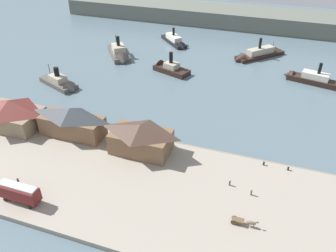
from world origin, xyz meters
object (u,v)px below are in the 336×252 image
(ferry_moored_west, at_px, (168,68))
(ferry_approaching_east, at_px, (120,54))
(ferry_shed_east_terminal, at_px, (141,138))
(ferry_departing_north, at_px, (175,41))
(mooring_post_center_east, at_px, (264,164))
(street_tram, at_px, (19,192))
(ferry_near_quay, at_px, (254,55))
(horse_cart, at_px, (243,221))
(ferry_shed_customs_shed, at_px, (11,113))
(pedestrian_standing_center, at_px, (230,183))
(ferry_shed_west_terminal, at_px, (72,121))
(pedestrian_walking_east, at_px, (18,181))
(pedestrian_near_cart, at_px, (251,192))
(ferry_mid_harbor, at_px, (62,84))
(ferry_moored_east, at_px, (309,78))
(mooring_post_west, at_px, (288,169))

(ferry_moored_west, height_order, ferry_approaching_east, ferry_approaching_east)
(ferry_shed_east_terminal, height_order, ferry_departing_north, ferry_shed_east_terminal)
(mooring_post_center_east, height_order, ferry_moored_west, ferry_moored_west)
(street_tram, relative_size, ferry_near_quay, 0.43)
(horse_cart, bearing_deg, ferry_shed_customs_shed, 167.69)
(ferry_approaching_east, bearing_deg, mooring_post_center_east, -39.37)
(street_tram, relative_size, pedestrian_standing_center, 5.99)
(street_tram, bearing_deg, ferry_shed_customs_shed, 131.93)
(ferry_departing_north, distance_m, ferry_approaching_east, 28.64)
(ferry_shed_west_terminal, distance_m, ferry_shed_east_terminal, 20.70)
(street_tram, height_order, ferry_near_quay, ferry_near_quay)
(pedestrian_walking_east, relative_size, pedestrian_near_cart, 1.10)
(ferry_approaching_east, bearing_deg, horse_cart, -49.47)
(ferry_departing_north, bearing_deg, ferry_shed_west_terminal, -92.76)
(mooring_post_center_east, distance_m, ferry_approaching_east, 84.19)
(horse_cart, bearing_deg, ferry_near_quay, 95.77)
(ferry_mid_harbor, relative_size, ferry_departing_north, 1.07)
(ferry_shed_east_terminal, bearing_deg, ferry_shed_customs_shed, -178.46)
(pedestrian_standing_center, xyz_separation_m, mooring_post_center_east, (6.66, 9.94, -0.25))
(mooring_post_center_east, relative_size, ferry_mid_harbor, 0.05)
(pedestrian_near_cart, distance_m, ferry_moored_east, 67.43)
(mooring_post_west, height_order, ferry_approaching_east, ferry_approaching_east)
(ferry_near_quay, height_order, ferry_moored_west, ferry_near_quay)
(pedestrian_standing_center, height_order, ferry_moored_east, ferry_moored_east)
(ferry_shed_west_terminal, distance_m, pedestrian_standing_center, 45.55)
(ferry_shed_customs_shed, height_order, ferry_shed_west_terminal, ferry_shed_west_terminal)
(horse_cart, distance_m, ferry_mid_harbor, 82.64)
(street_tram, xyz_separation_m, ferry_near_quay, (37.54, 101.12, -2.49))
(street_tram, xyz_separation_m, pedestrian_near_cart, (47.22, 18.17, -1.87))
(ferry_mid_harbor, bearing_deg, ferry_shed_east_terminal, -32.30)
(mooring_post_center_east, bearing_deg, mooring_post_west, 0.01)
(pedestrian_standing_center, bearing_deg, ferry_near_quay, 93.22)
(ferry_shed_west_terminal, height_order, horse_cart, ferry_shed_west_terminal)
(ferry_near_quay, bearing_deg, ferry_departing_north, 172.67)
(pedestrian_near_cart, bearing_deg, ferry_shed_west_terminal, 171.34)
(mooring_post_center_east, xyz_separation_m, ferry_approaching_east, (-65.09, 53.40, -0.10))
(ferry_shed_customs_shed, bearing_deg, street_tram, -48.07)
(ferry_shed_customs_shed, relative_size, pedestrian_standing_center, 10.82)
(street_tram, xyz_separation_m, pedestrian_walking_east, (-4.21, 4.18, -1.80))
(ferry_moored_west, height_order, ferry_departing_north, ferry_moored_west)
(horse_cart, xyz_separation_m, ferry_moored_east, (12.62, 75.32, -0.57))
(horse_cart, bearing_deg, ferry_approaching_east, 130.53)
(street_tram, xyz_separation_m, ferry_departing_north, (1.00, 105.82, -2.42))
(pedestrian_walking_east, relative_size, ferry_moored_east, 0.08)
(ferry_shed_west_terminal, height_order, pedestrian_walking_east, ferry_shed_west_terminal)
(ferry_shed_east_terminal, xyz_separation_m, mooring_post_center_east, (30.95, 4.44, -3.63))
(ferry_shed_customs_shed, distance_m, ferry_near_quay, 97.22)
(ferry_mid_harbor, bearing_deg, street_tram, -65.03)
(ferry_shed_east_terminal, relative_size, ferry_mid_harbor, 0.86)
(ferry_shed_east_terminal, xyz_separation_m, ferry_approaching_east, (-34.14, 57.84, -3.73))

